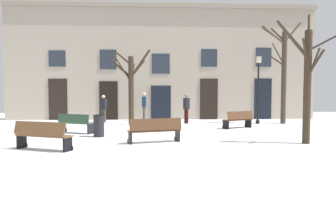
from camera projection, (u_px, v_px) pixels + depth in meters
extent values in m
plane|color=white|center=(170.00, 138.00, 12.43)|extent=(33.20, 33.20, 0.00)
cube|color=tan|center=(163.00, 62.00, 21.12)|extent=(20.75, 0.40, 7.77)
cube|color=gray|center=(163.00, 6.00, 20.66)|extent=(20.75, 0.30, 0.24)
cube|color=black|center=(58.00, 99.00, 20.69)|extent=(1.20, 0.08, 2.71)
cube|color=#262D38|center=(57.00, 59.00, 20.54)|extent=(1.08, 0.06, 1.04)
cube|color=black|center=(109.00, 101.00, 20.87)|extent=(1.21, 0.08, 2.55)
cube|color=#262D38|center=(108.00, 59.00, 20.71)|extent=(1.09, 0.06, 1.27)
cube|color=black|center=(161.00, 103.00, 21.05)|extent=(1.32, 0.08, 2.27)
cube|color=#262D38|center=(161.00, 64.00, 20.90)|extent=(1.19, 0.06, 1.32)
cube|color=black|center=(209.00, 99.00, 21.20)|extent=(1.19, 0.08, 2.74)
cube|color=#262D38|center=(209.00, 58.00, 21.04)|extent=(1.07, 0.06, 1.17)
cube|color=black|center=(263.00, 99.00, 21.39)|extent=(1.17, 0.08, 2.76)
cube|color=#262D38|center=(264.00, 57.00, 21.23)|extent=(1.06, 0.06, 1.27)
cylinder|color=#423326|center=(284.00, 78.00, 18.09)|extent=(0.29, 0.29, 5.29)
cylinder|color=#423326|center=(276.00, 60.00, 18.18)|extent=(0.93, 0.43, 0.76)
cylinder|color=#423326|center=(273.00, 36.00, 17.65)|extent=(1.60, 0.64, 0.86)
cylinder|color=#423326|center=(293.00, 32.00, 18.19)|extent=(1.23, 0.57, 1.27)
cylinder|color=#423326|center=(278.00, 54.00, 18.62)|extent=(0.31, 1.31, 1.46)
cylinder|color=#423326|center=(278.00, 35.00, 18.07)|extent=(0.81, 0.41, 0.86)
cylinder|color=#423326|center=(273.00, 35.00, 18.37)|extent=(1.09, 1.02, 1.28)
cylinder|color=#382B1E|center=(307.00, 87.00, 10.84)|extent=(0.25, 0.25, 3.90)
cylinder|color=#382B1E|center=(305.00, 53.00, 10.57)|extent=(0.47, 0.47, 0.92)
cylinder|color=#382B1E|center=(326.00, 41.00, 10.56)|extent=(1.07, 0.50, 0.64)
cylinder|color=#382B1E|center=(293.00, 39.00, 10.53)|extent=(1.32, 0.45, 1.18)
cylinder|color=#382B1E|center=(293.00, 40.00, 10.92)|extent=(1.01, 0.52, 1.36)
cylinder|color=#382B1E|center=(309.00, 34.00, 11.18)|extent=(0.57, 1.00, 1.56)
cylinder|color=#382B1E|center=(314.00, 64.00, 11.01)|extent=(0.73, 0.52, 1.24)
cylinder|color=#382B1E|center=(316.00, 63.00, 10.55)|extent=(0.39, 0.59, 0.88)
cylinder|color=#382B1E|center=(131.00, 91.00, 17.72)|extent=(0.31, 0.31, 3.83)
cylinder|color=#382B1E|center=(123.00, 71.00, 17.61)|extent=(0.97, 0.12, 0.90)
cylinder|color=#382B1E|center=(138.00, 69.00, 17.74)|extent=(0.84, 0.24, 1.03)
cylinder|color=#382B1E|center=(133.00, 74.00, 18.05)|extent=(0.25, 0.88, 1.32)
cylinder|color=#382B1E|center=(124.00, 59.00, 18.08)|extent=(0.98, 1.10, 0.84)
cylinder|color=#382B1E|center=(121.00, 68.00, 17.89)|extent=(1.21, 0.64, 1.08)
cylinder|color=#382B1E|center=(122.00, 69.00, 17.55)|extent=(1.02, 0.23, 1.54)
cylinder|color=#382B1E|center=(140.00, 64.00, 17.30)|extent=(1.20, 0.86, 1.48)
cylinder|color=black|center=(258.00, 93.00, 18.06)|extent=(0.10, 0.10, 3.50)
cylinder|color=black|center=(258.00, 122.00, 18.16)|extent=(0.22, 0.22, 0.20)
cube|color=beige|center=(259.00, 60.00, 17.95)|extent=(0.24, 0.24, 0.36)
cone|color=black|center=(259.00, 57.00, 17.94)|extent=(0.30, 0.30, 0.14)
cylinder|color=black|center=(99.00, 126.00, 12.63)|extent=(0.42, 0.42, 0.86)
torus|color=black|center=(99.00, 115.00, 12.60)|extent=(0.45, 0.45, 0.04)
cube|color=#51331E|center=(154.00, 131.00, 11.16)|extent=(1.92, 0.93, 0.05)
cube|color=#51331E|center=(156.00, 124.00, 10.97)|extent=(1.83, 0.63, 0.41)
cube|color=black|center=(178.00, 135.00, 11.47)|extent=(0.16, 0.37, 0.42)
torus|color=black|center=(176.00, 138.00, 11.62)|extent=(0.17, 0.08, 0.17)
cube|color=black|center=(130.00, 138.00, 10.88)|extent=(0.16, 0.37, 0.42)
torus|color=black|center=(129.00, 141.00, 11.03)|extent=(0.17, 0.08, 0.17)
cube|color=brown|center=(44.00, 136.00, 9.71)|extent=(1.90, 1.11, 0.05)
cube|color=brown|center=(39.00, 128.00, 9.52)|extent=(1.79, 0.86, 0.40)
cube|color=black|center=(68.00, 144.00, 9.42)|extent=(0.20, 0.37, 0.44)
torus|color=black|center=(71.00, 148.00, 9.57)|extent=(0.17, 0.09, 0.17)
cube|color=black|center=(22.00, 141.00, 10.02)|extent=(0.20, 0.37, 0.44)
torus|color=black|center=(26.00, 145.00, 10.17)|extent=(0.17, 0.09, 0.17)
cube|color=#2D4C33|center=(76.00, 123.00, 13.85)|extent=(1.67, 1.13, 0.05)
cube|color=#2D4C33|center=(73.00, 118.00, 13.66)|extent=(1.52, 0.84, 0.36)
cube|color=black|center=(91.00, 129.00, 13.55)|extent=(0.23, 0.37, 0.45)
torus|color=black|center=(93.00, 132.00, 13.71)|extent=(0.17, 0.10, 0.17)
cube|color=black|center=(63.00, 127.00, 14.18)|extent=(0.23, 0.37, 0.45)
torus|color=black|center=(65.00, 130.00, 14.34)|extent=(0.17, 0.10, 0.17)
cube|color=#51331E|center=(237.00, 120.00, 15.79)|extent=(1.64, 1.14, 0.05)
cube|color=#51331E|center=(240.00, 115.00, 15.60)|extent=(1.49, 0.86, 0.40)
cube|color=black|center=(248.00, 123.00, 16.18)|extent=(0.24, 0.39, 0.42)
torus|color=black|center=(246.00, 126.00, 16.34)|extent=(0.16, 0.10, 0.17)
cube|color=black|center=(226.00, 125.00, 15.43)|extent=(0.24, 0.39, 0.42)
torus|color=black|center=(223.00, 127.00, 15.58)|extent=(0.16, 0.10, 0.17)
cylinder|color=#403D3A|center=(103.00, 116.00, 19.20)|extent=(0.14, 0.14, 0.80)
cylinder|color=#403D3A|center=(105.00, 116.00, 19.11)|extent=(0.14, 0.14, 0.80)
cube|color=black|center=(104.00, 104.00, 19.11)|extent=(0.44, 0.39, 0.61)
sphere|color=beige|center=(103.00, 97.00, 19.09)|extent=(0.22, 0.22, 0.22)
cylinder|color=#350F0F|center=(186.00, 116.00, 18.44)|extent=(0.14, 0.14, 0.84)
cylinder|color=#350F0F|center=(187.00, 116.00, 18.28)|extent=(0.14, 0.14, 0.84)
cube|color=black|center=(186.00, 104.00, 18.32)|extent=(0.36, 0.44, 0.65)
sphere|color=#9E755B|center=(186.00, 96.00, 18.29)|extent=(0.23, 0.23, 0.23)
cylinder|color=#403D3A|center=(144.00, 114.00, 19.96)|extent=(0.14, 0.14, 0.88)
cylinder|color=#403D3A|center=(144.00, 114.00, 20.14)|extent=(0.14, 0.14, 0.88)
cube|color=navy|center=(144.00, 102.00, 20.00)|extent=(0.27, 0.41, 0.68)
sphere|color=beige|center=(144.00, 94.00, 19.97)|extent=(0.24, 0.24, 0.24)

